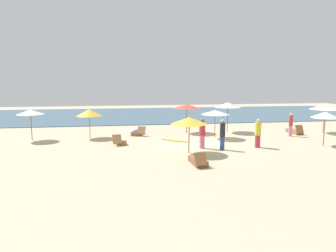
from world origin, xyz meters
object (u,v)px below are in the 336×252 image
at_px(umbrella_3, 89,113).
at_px(person_3, 291,124).
at_px(umbrella_0, 325,107).
at_px(person_4, 258,133).
at_px(umbrella_7, 189,121).
at_px(umbrella_1, 228,105).
at_px(umbrella_2, 30,112).
at_px(person_1, 202,133).
at_px(surfboard, 175,140).
at_px(umbrella_5, 187,106).
at_px(person_5, 222,134).
at_px(lounger_4, 119,141).
at_px(lounger_3, 295,131).
at_px(lounger_0, 138,132).
at_px(umbrella_4, 215,112).
at_px(lounger_2, 198,161).
at_px(umbrella_6, 325,115).

bearing_deg(umbrella_3, person_3, -5.80).
bearing_deg(umbrella_0, person_3, -163.43).
bearing_deg(person_4, umbrella_7, -169.50).
relative_size(umbrella_1, umbrella_2, 1.11).
distance_m(umbrella_1, person_1, 6.53).
bearing_deg(surfboard, umbrella_1, 31.10).
bearing_deg(umbrella_0, umbrella_5, 171.18).
relative_size(umbrella_3, person_5, 1.13).
bearing_deg(lounger_4, umbrella_2, 161.27).
distance_m(umbrella_1, umbrella_5, 3.26).
xyz_separation_m(umbrella_1, umbrella_2, (-14.36, -1.33, -0.20)).
distance_m(umbrella_5, lounger_3, 8.55).
xyz_separation_m(umbrella_3, person_1, (7.05, -4.41, -0.90)).
relative_size(lounger_0, lounger_4, 1.01).
relative_size(umbrella_4, surfboard, 0.97).
relative_size(umbrella_3, lounger_2, 1.20).
xyz_separation_m(umbrella_4, person_4, (1.70, -3.36, -0.96)).
xyz_separation_m(umbrella_3, umbrella_5, (7.26, 1.15, 0.26)).
bearing_deg(umbrella_5, umbrella_0, -8.82).
xyz_separation_m(lounger_0, lounger_2, (2.49, -8.73, -0.01)).
xyz_separation_m(umbrella_6, person_5, (-6.69, -0.15, -1.03)).
relative_size(umbrella_6, person_1, 1.18).
relative_size(lounger_2, lounger_4, 0.97).
bearing_deg(person_5, lounger_3, 31.73).
bearing_deg(umbrella_5, lounger_2, -98.28).
distance_m(umbrella_4, person_4, 3.89).
distance_m(person_3, person_5, 7.27).
bearing_deg(person_3, person_4, -141.05).
xyz_separation_m(umbrella_1, lounger_4, (-8.45, -3.34, -1.98)).
bearing_deg(umbrella_4, lounger_3, 7.33).
distance_m(lounger_0, lounger_2, 9.08).
bearing_deg(umbrella_6, lounger_4, 168.89).
height_order(umbrella_1, lounger_2, umbrella_1).
bearing_deg(umbrella_4, person_3, -1.28).
distance_m(umbrella_2, umbrella_5, 11.21).
height_order(person_1, person_5, person_1).
relative_size(umbrella_2, person_3, 1.23).
bearing_deg(lounger_4, umbrella_5, 33.89).
relative_size(umbrella_0, lounger_4, 1.27).
xyz_separation_m(umbrella_4, lounger_0, (-5.33, 2.15, -1.67)).
bearing_deg(umbrella_0, person_5, -154.96).
xyz_separation_m(umbrella_4, person_3, (5.71, -0.13, -0.95)).
bearing_deg(umbrella_2, umbrella_7, -27.87).
distance_m(umbrella_4, umbrella_6, 6.98).
relative_size(umbrella_1, lounger_2, 1.37).
xyz_separation_m(umbrella_2, person_3, (18.34, -1.13, -1.07)).
bearing_deg(lounger_0, lounger_4, -113.78).
relative_size(umbrella_4, person_5, 1.10).
bearing_deg(umbrella_4, umbrella_0, 5.42).
xyz_separation_m(lounger_3, person_4, (-4.95, -4.22, 0.72)).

